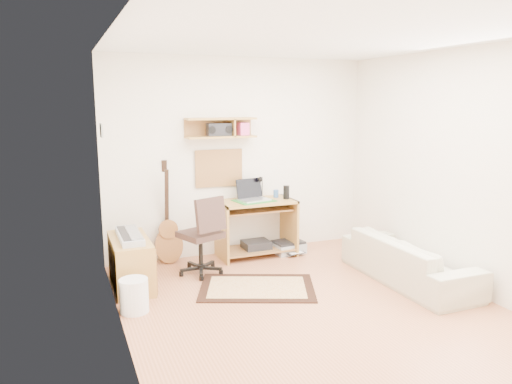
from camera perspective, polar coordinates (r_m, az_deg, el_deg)
name	(u,v)px	position (r m, az deg, el deg)	size (l,w,h in m)	color
floor	(309,306)	(5.10, 6.16, -13.11)	(3.60, 4.00, 0.01)	#C17950
ceiling	(314,38)	(4.70, 6.81, 17.43)	(3.60, 4.00, 0.01)	white
back_wall	(240,157)	(6.54, -1.92, 4.10)	(3.60, 0.01, 2.60)	white
left_wall	(118,192)	(4.19, -15.80, 0.03)	(0.01, 4.00, 2.60)	white
right_wall	(457,169)	(5.80, 22.36, 2.48)	(0.01, 4.00, 2.60)	white
wall_shelf	(221,128)	(6.29, -4.12, 7.47)	(0.90, 0.25, 0.26)	#B78840
cork_board	(219,168)	(6.44, -4.35, 2.80)	(0.64, 0.03, 0.49)	tan
wall_photo	(101,130)	(5.63, -17.57, 6.85)	(0.02, 0.20, 0.15)	#4C8CBF
desk	(256,228)	(6.50, 0.03, -4.24)	(1.00, 0.55, 0.75)	#B78840
laptop	(254,190)	(6.36, -0.23, 0.20)	(0.37, 0.37, 0.29)	silver
speaker	(286,192)	(6.52, 3.55, -0.03)	(0.08, 0.08, 0.18)	black
desk_lamp	(262,187)	(6.57, 0.72, 0.58)	(0.10, 0.10, 0.29)	black
pencil_cup	(276,194)	(6.62, 2.34, -0.19)	(0.07, 0.07, 0.10)	#3763A7
boombox	(219,129)	(6.28, -4.34, 7.28)	(0.31, 0.14, 0.16)	black
rug	(257,287)	(5.50, 0.12, -11.06)	(1.25, 0.83, 0.02)	beige
task_chair	(200,235)	(5.84, -6.49, -4.95)	(0.49, 0.49, 0.96)	#34241E
cabinet	(131,263)	(5.65, -14.39, -7.96)	(0.40, 0.90, 0.55)	#B78840
music_keyboard	(129,236)	(5.56, -14.54, -4.95)	(0.23, 0.74, 0.06)	#B2B5BA
guitar	(168,213)	(6.24, -10.22, -2.37)	(0.35, 0.22, 1.32)	#9B612F
waste_basket	(134,296)	(5.02, -14.03, -11.63)	(0.28, 0.28, 0.34)	white
printer	(288,246)	(6.72, 3.78, -6.35)	(0.41, 0.32, 0.15)	#A5A8AA
sofa	(409,252)	(5.86, 17.40, -6.74)	(1.75, 0.51, 0.68)	#BAB393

